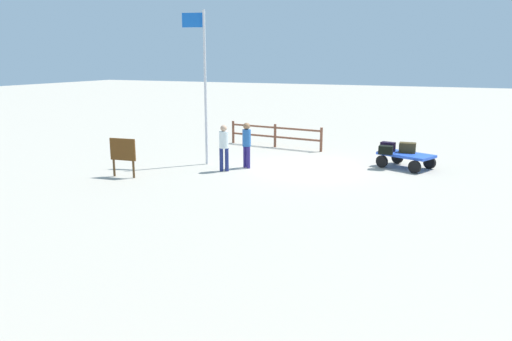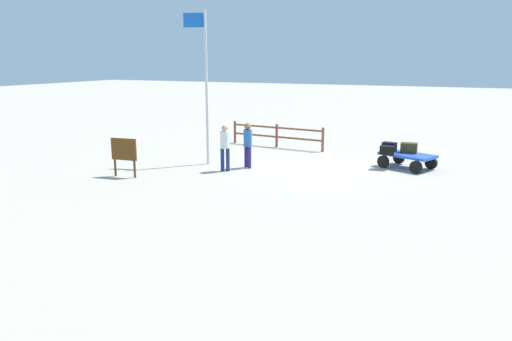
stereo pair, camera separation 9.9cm
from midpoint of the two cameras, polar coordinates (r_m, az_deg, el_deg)
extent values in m
plane|color=#B0A796|center=(19.41, 5.99, 0.35)|extent=(120.00, 120.00, 0.00)
cube|color=blue|center=(19.91, 16.52, 1.73)|extent=(2.23, 1.74, 0.10)
cube|color=blue|center=(20.39, 14.26, 2.11)|extent=(0.46, 0.96, 0.10)
cylinder|color=black|center=(19.85, 13.95, 1.01)|extent=(0.48, 0.29, 0.47)
cylinder|color=black|center=(20.77, 15.61, 1.42)|extent=(0.48, 0.29, 0.47)
cylinder|color=black|center=(19.16, 17.41, 0.39)|extent=(0.48, 0.29, 0.47)
cylinder|color=black|center=(20.11, 18.96, 0.84)|extent=(0.48, 0.29, 0.47)
cube|color=black|center=(19.54, 14.37, 2.28)|extent=(0.53, 0.38, 0.31)
cube|color=#3E3218|center=(20.06, 16.67, 2.50)|extent=(0.63, 0.42, 0.38)
cube|color=black|center=(20.13, 14.59, 2.63)|extent=(0.57, 0.42, 0.36)
cylinder|color=navy|center=(19.08, -1.02, 1.49)|extent=(0.14, 0.14, 0.84)
cylinder|color=navy|center=(19.23, -1.40, 1.58)|extent=(0.14, 0.14, 0.84)
cylinder|color=#255DA8|center=(19.03, -1.22, 3.71)|extent=(0.42, 0.42, 0.64)
sphere|color=#936845|center=(18.96, -1.23, 5.05)|extent=(0.26, 0.26, 0.26)
cylinder|color=navy|center=(18.63, -3.49, 1.24)|extent=(0.14, 0.14, 0.87)
cylinder|color=navy|center=(18.65, -4.10, 1.24)|extent=(0.14, 0.14, 0.87)
cylinder|color=silver|center=(18.50, -3.83, 3.50)|extent=(0.44, 0.44, 0.62)
sphere|color=tan|center=(18.44, -3.85, 4.81)|extent=(0.23, 0.23, 0.23)
cylinder|color=silver|center=(19.65, -5.91, 9.15)|extent=(0.10, 0.10, 5.87)
cube|color=blue|center=(19.90, -7.32, 16.57)|extent=(0.83, 0.23, 0.53)
cylinder|color=#4C3319|center=(18.09, -13.87, 0.12)|extent=(0.08, 0.08, 0.60)
cylinder|color=#4C3319|center=(18.52, -15.94, 0.29)|extent=(0.08, 0.08, 0.60)
cube|color=#5A3413|center=(18.18, -15.04, 2.32)|extent=(0.99, 0.16, 0.77)
cylinder|color=brown|center=(22.67, 7.28, 3.49)|extent=(0.12, 0.12, 1.09)
cylinder|color=brown|center=(23.67, 2.06, 3.97)|extent=(0.12, 0.12, 1.09)
cylinder|color=brown|center=(24.86, -2.72, 4.38)|extent=(0.12, 0.12, 1.09)
cube|color=brown|center=(23.62, 2.06, 4.89)|extent=(4.67, 0.59, 0.08)
cube|color=brown|center=(23.68, 2.06, 3.84)|extent=(4.67, 0.59, 0.08)
camera|label=1|loc=(0.05, -90.21, -0.05)|focal=35.26mm
camera|label=2|loc=(0.05, 89.79, 0.05)|focal=35.26mm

